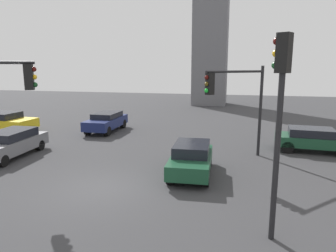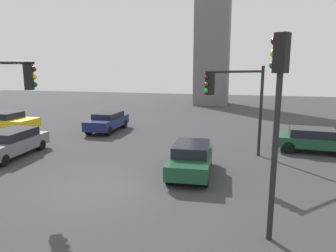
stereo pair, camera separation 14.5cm
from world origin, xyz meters
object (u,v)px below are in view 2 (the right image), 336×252
car_1 (314,139)px  car_3 (4,121)px  car_0 (191,158)px  traffic_light_0 (237,94)px  traffic_light_1 (277,102)px  car_4 (107,121)px  car_2 (11,143)px

car_1 → car_3: 21.61m
car_0 → car_1: bearing=127.7°
car_0 → car_1: (6.19, 5.38, -0.00)m
traffic_light_0 → traffic_light_1: traffic_light_1 is taller
traffic_light_0 → car_4: size_ratio=1.10×
traffic_light_0 → car_0: bearing=7.4°
traffic_light_1 → car_3: 21.60m
traffic_light_1 → car_0: bearing=-27.5°
car_1 → car_2: size_ratio=0.94×
car_0 → traffic_light_1: bearing=29.6°
car_1 → car_3: (-21.60, 0.62, 0.03)m
traffic_light_0 → car_1: bearing=166.9°
traffic_light_1 → car_2: bearing=8.0°
traffic_light_0 → car_2: bearing=-36.6°
car_0 → car_2: car_2 is taller
traffic_light_1 → car_4: traffic_light_1 is taller
traffic_light_0 → car_4: bearing=-75.8°
car_0 → car_4: size_ratio=0.90×
car_0 → traffic_light_0: bearing=140.7°
traffic_light_1 → car_2: (-13.04, 5.16, -3.15)m
traffic_light_1 → car_3: size_ratio=1.16×
car_3 → car_4: size_ratio=1.09×
car_3 → traffic_light_0: bearing=-9.9°
car_1 → car_4: car_4 is taller
traffic_light_1 → car_1: 11.05m
car_0 → car_1: size_ratio=0.91×
traffic_light_0 → car_2: size_ratio=1.04×
car_0 → car_3: size_ratio=0.83×
car_0 → car_3: (-15.42, 6.01, 0.03)m
traffic_light_0 → car_3: traffic_light_0 is taller
traffic_light_1 → car_4: (-10.84, 12.60, -3.13)m
car_1 → car_2: (-16.17, -4.95, 0.01)m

